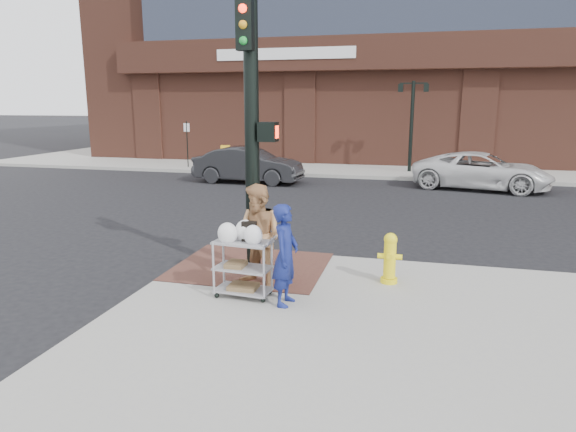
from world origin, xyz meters
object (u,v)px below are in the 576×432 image
(lamp_post, at_px, (412,116))
(woman_blue, at_px, (286,255))
(traffic_signal_pole, at_px, (252,124))
(sedan_dark, at_px, (248,165))
(pedestrian_tan, at_px, (259,236))
(fire_hydrant, at_px, (390,257))
(minivan_white, at_px, (482,171))
(utility_cart, at_px, (243,263))

(lamp_post, bearing_deg, woman_blue, -95.07)
(traffic_signal_pole, bearing_deg, sedan_dark, 109.21)
(pedestrian_tan, relative_size, fire_hydrant, 1.97)
(lamp_post, relative_size, minivan_white, 0.80)
(minivan_white, relative_size, fire_hydrant, 5.64)
(woman_blue, distance_m, fire_hydrant, 2.06)
(woman_blue, relative_size, sedan_dark, 0.36)
(sedan_dark, xyz_separation_m, utility_cart, (4.11, -12.43, -0.02))
(lamp_post, height_order, sedan_dark, lamp_post)
(traffic_signal_pole, bearing_deg, woman_blue, -56.55)
(traffic_signal_pole, relative_size, sedan_dark, 1.13)
(pedestrian_tan, distance_m, sedan_dark, 12.65)
(lamp_post, distance_m, utility_cart, 16.84)
(minivan_white, bearing_deg, woman_blue, 174.20)
(traffic_signal_pole, bearing_deg, utility_cart, -79.47)
(minivan_white, height_order, fire_hydrant, minivan_white)
(traffic_signal_pole, height_order, pedestrian_tan, traffic_signal_pole)
(lamp_post, relative_size, pedestrian_tan, 2.29)
(traffic_signal_pole, height_order, fire_hydrant, traffic_signal_pole)
(lamp_post, height_order, minivan_white, lamp_post)
(traffic_signal_pole, relative_size, fire_hydrant, 5.64)
(utility_cart, bearing_deg, minivan_white, 69.22)
(lamp_post, height_order, utility_cart, lamp_post)
(pedestrian_tan, bearing_deg, sedan_dark, 132.77)
(traffic_signal_pole, relative_size, utility_cart, 4.04)
(minivan_white, height_order, utility_cart, minivan_white)
(traffic_signal_pole, bearing_deg, pedestrian_tan, -66.43)
(pedestrian_tan, height_order, fire_hydrant, pedestrian_tan)
(utility_cart, bearing_deg, pedestrian_tan, 77.72)
(pedestrian_tan, distance_m, utility_cart, 0.62)
(sedan_dark, bearing_deg, traffic_signal_pole, -158.82)
(lamp_post, distance_m, woman_blue, 16.88)
(woman_blue, bearing_deg, fire_hydrant, -43.42)
(woman_blue, xyz_separation_m, sedan_dark, (-4.85, 12.58, -0.21))
(pedestrian_tan, relative_size, sedan_dark, 0.40)
(lamp_post, bearing_deg, traffic_signal_pole, -99.24)
(minivan_white, distance_m, utility_cart, 13.98)
(woman_blue, bearing_deg, utility_cart, 82.33)
(traffic_signal_pole, relative_size, minivan_white, 1.00)
(pedestrian_tan, height_order, sedan_dark, pedestrian_tan)
(lamp_post, relative_size, utility_cart, 3.24)
(traffic_signal_pole, relative_size, woman_blue, 3.17)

